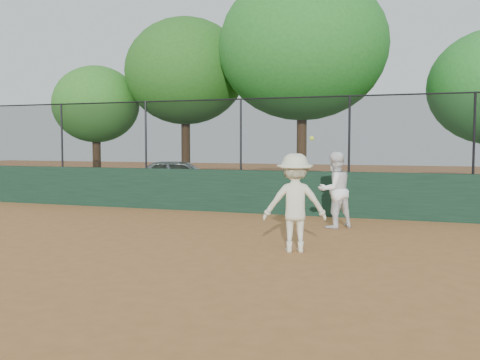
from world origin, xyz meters
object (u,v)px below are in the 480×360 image
(player_second, at_px, (335,190))
(tree_0, at_px, (96,105))
(parked_car, at_px, (180,177))
(player_main, at_px, (295,203))
(tree_2, at_px, (302,47))
(tree_1, at_px, (185,72))

(player_second, relative_size, tree_0, 0.34)
(parked_car, bearing_deg, player_main, -162.45)
(parked_car, xyz_separation_m, player_second, (6.72, -5.86, 0.20))
(tree_0, xyz_separation_m, tree_2, (9.01, -0.45, 1.82))
(tree_0, distance_m, tree_2, 9.20)
(player_main, distance_m, tree_1, 13.37)
(tree_2, bearing_deg, tree_0, 177.16)
(tree_1, bearing_deg, tree_2, -10.02)
(player_second, xyz_separation_m, player_main, (-0.24, -2.94, 0.01))
(parked_car, xyz_separation_m, tree_0, (-4.59, 1.37, 2.89))
(tree_0, bearing_deg, tree_1, 6.37)
(parked_car, xyz_separation_m, tree_2, (4.42, 0.92, 4.71))
(player_main, xyz_separation_m, tree_2, (-2.07, 9.72, 4.51))
(parked_car, bearing_deg, player_second, -149.90)
(player_second, bearing_deg, tree_2, -116.04)
(tree_0, distance_m, tree_1, 4.20)
(tree_1, bearing_deg, parked_car, -71.24)
(parked_car, bearing_deg, tree_0, 54.54)
(player_second, height_order, player_main, player_main)
(tree_0, bearing_deg, tree_2, -2.84)
(parked_car, distance_m, player_second, 8.92)
(player_main, relative_size, tree_2, 0.26)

